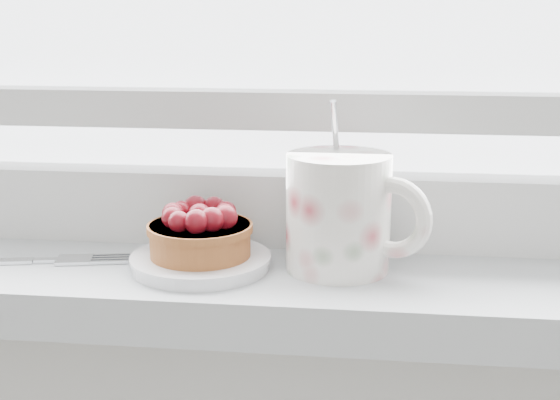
% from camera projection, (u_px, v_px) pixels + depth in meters
% --- Properties ---
extents(saucer, '(0.12, 0.12, 0.01)m').
position_uv_depth(saucer, '(201.00, 262.00, 0.69)').
color(saucer, white).
rests_on(saucer, windowsill).
extents(raspberry_tart, '(0.09, 0.09, 0.05)m').
position_uv_depth(raspberry_tart, '(200.00, 232.00, 0.68)').
color(raspberry_tart, brown).
rests_on(raspberry_tart, saucer).
extents(floral_mug, '(0.14, 0.12, 0.15)m').
position_uv_depth(floral_mug, '(342.00, 210.00, 0.67)').
color(floral_mug, white).
rests_on(floral_mug, windowsill).
extents(fork, '(0.20, 0.06, 0.00)m').
position_uv_depth(fork, '(14.00, 261.00, 0.70)').
color(fork, silver).
rests_on(fork, windowsill).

